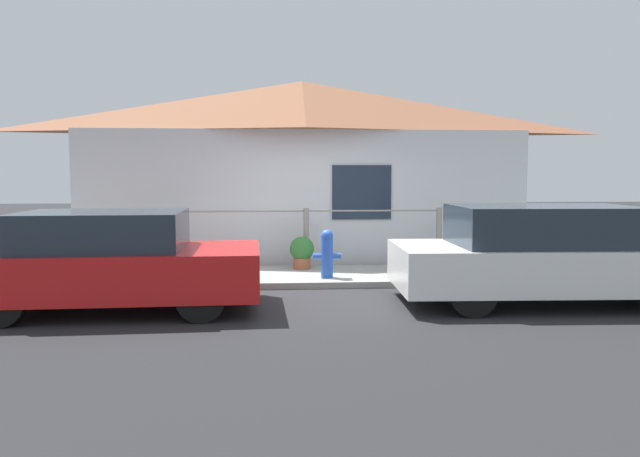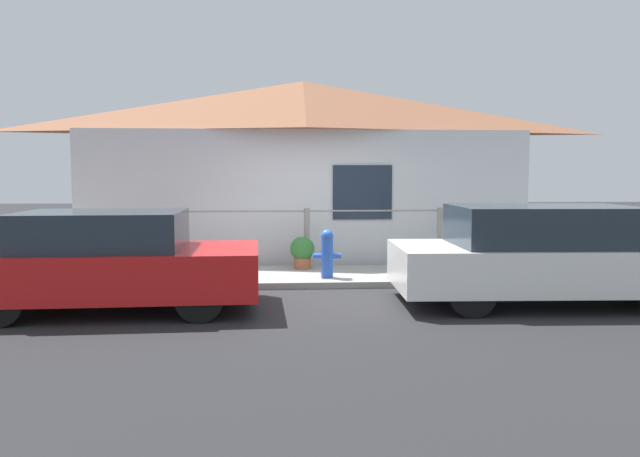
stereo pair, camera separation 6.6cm
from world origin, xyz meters
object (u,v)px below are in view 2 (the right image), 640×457
car_left (112,261)px  potted_plant_corner (500,249)px  potted_plant_near_hydrant (302,251)px  potted_plant_by_fence (130,254)px  car_right (551,255)px  fire_hydrant (327,252)px

car_left → potted_plant_corner: size_ratio=6.81×
car_left → potted_plant_near_hydrant: car_left is taller
potted_plant_by_fence → car_left: bearing=-82.1°
car_right → potted_plant_corner: car_right is taller
potted_plant_near_hydrant → car_right: bearing=-40.0°
fire_hydrant → potted_plant_near_hydrant: 1.02m
fire_hydrant → potted_plant_by_fence: 3.31m
car_right → fire_hydrant: size_ratio=5.64×
potted_plant_corner → car_left: bearing=-155.6°
fire_hydrant → potted_plant_near_hydrant: bearing=110.4°
car_right → car_left: bearing=-177.8°
car_right → fire_hydrant: 3.37m
car_left → potted_plant_by_fence: car_left is taller
potted_plant_by_fence → fire_hydrant: bearing=-12.0°
potted_plant_by_fence → car_right: bearing=-21.8°
car_left → potted_plant_by_fence: size_ratio=6.63×
car_left → car_right: 5.77m
potted_plant_near_hydrant → fire_hydrant: bearing=-69.6°
car_left → car_right: (5.77, 0.00, 0.02)m
potted_plant_corner → potted_plant_near_hydrant: bearing=-179.3°
fire_hydrant → potted_plant_near_hydrant: fire_hydrant is taller
car_right → potted_plant_near_hydrant: bearing=142.1°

